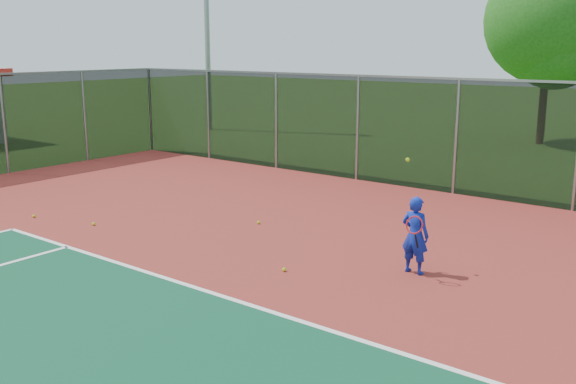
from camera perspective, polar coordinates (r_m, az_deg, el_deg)
court_apron at (r=7.84m, az=4.91°, el=-16.38°), size 30.00×20.00×0.02m
tennis_player at (r=11.12m, az=11.23°, el=-3.76°), size 0.59×0.58×1.97m
practice_ball_4 at (r=11.17m, az=-0.35°, el=-6.91°), size 0.07×0.07×0.07m
practice_ball_5 at (r=15.69m, az=-21.65°, el=-2.01°), size 0.07×0.07×0.07m
practice_ball_6 at (r=14.09m, az=-2.63°, el=-2.72°), size 0.07×0.07×0.07m
practice_ball_7 at (r=14.59m, az=-16.90°, el=-2.73°), size 0.07×0.07×0.07m
tree_back_left at (r=27.40m, az=22.40°, el=13.48°), size 4.97×4.97×7.30m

